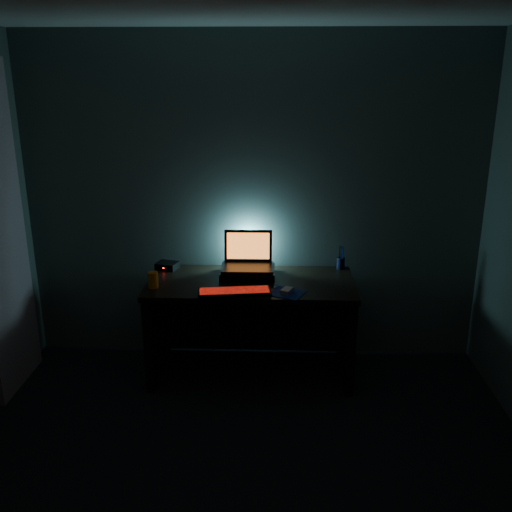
{
  "coord_description": "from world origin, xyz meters",
  "views": [
    {
      "loc": [
        0.18,
        -2.26,
        2.2
      ],
      "look_at": [
        0.04,
        1.57,
        0.96
      ],
      "focal_mm": 40.0,
      "sensor_mm": 36.0,
      "label": 1
    }
  ],
  "objects_px": {
    "keyboard": "(234,292)",
    "juice_glass": "(153,280)",
    "mouse": "(287,291)",
    "router": "(167,266)",
    "pen_cup": "(341,263)",
    "laptop": "(248,259)"
  },
  "relations": [
    {
      "from": "pen_cup",
      "to": "keyboard",
      "type": "bearing_deg",
      "value": -144.39
    },
    {
      "from": "juice_glass",
      "to": "router",
      "type": "xyz_separation_m",
      "value": [
        0.02,
        0.41,
        -0.03
      ]
    },
    {
      "from": "mouse",
      "to": "router",
      "type": "xyz_separation_m",
      "value": [
        -0.92,
        0.48,
        0.01
      ]
    },
    {
      "from": "keyboard",
      "to": "juice_glass",
      "type": "bearing_deg",
      "value": 162.65
    },
    {
      "from": "laptop",
      "to": "keyboard",
      "type": "distance_m",
      "value": 0.43
    },
    {
      "from": "laptop",
      "to": "keyboard",
      "type": "relative_size",
      "value": 0.75
    },
    {
      "from": "laptop",
      "to": "router",
      "type": "xyz_separation_m",
      "value": [
        -0.63,
        0.09,
        -0.09
      ]
    },
    {
      "from": "mouse",
      "to": "router",
      "type": "height_order",
      "value": "router"
    },
    {
      "from": "laptop",
      "to": "router",
      "type": "relative_size",
      "value": 2.09
    },
    {
      "from": "laptop",
      "to": "juice_glass",
      "type": "relative_size",
      "value": 3.3
    },
    {
      "from": "router",
      "to": "juice_glass",
      "type": "bearing_deg",
      "value": -77.42
    },
    {
      "from": "keyboard",
      "to": "pen_cup",
      "type": "bearing_deg",
      "value": 27.99
    },
    {
      "from": "laptop",
      "to": "juice_glass",
      "type": "distance_m",
      "value": 0.72
    },
    {
      "from": "keyboard",
      "to": "mouse",
      "type": "bearing_deg",
      "value": -3.45
    },
    {
      "from": "router",
      "to": "pen_cup",
      "type": "bearing_deg",
      "value": 17.99
    },
    {
      "from": "pen_cup",
      "to": "router",
      "type": "xyz_separation_m",
      "value": [
        -1.34,
        -0.05,
        -0.02
      ]
    },
    {
      "from": "mouse",
      "to": "pen_cup",
      "type": "xyz_separation_m",
      "value": [
        0.42,
        0.53,
        0.02
      ]
    },
    {
      "from": "pen_cup",
      "to": "mouse",
      "type": "bearing_deg",
      "value": -128.33
    },
    {
      "from": "mouse",
      "to": "pen_cup",
      "type": "height_order",
      "value": "pen_cup"
    },
    {
      "from": "laptop",
      "to": "router",
      "type": "bearing_deg",
      "value": 170.98
    },
    {
      "from": "laptop",
      "to": "mouse",
      "type": "height_order",
      "value": "laptop"
    },
    {
      "from": "juice_glass",
      "to": "router",
      "type": "height_order",
      "value": "juice_glass"
    }
  ]
}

